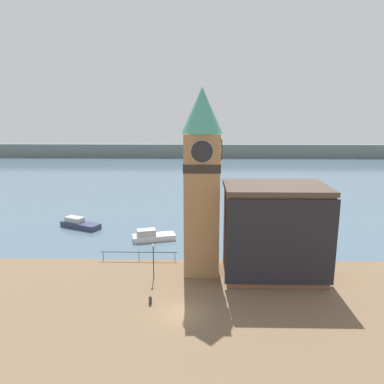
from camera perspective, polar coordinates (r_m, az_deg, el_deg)
ground_plane at (r=35.60m, az=-1.73°, el=-18.00°), size 160.00×160.00×0.00m
water at (r=104.55m, az=0.31°, el=2.55°), size 160.00×120.00×0.00m
far_shoreline at (r=143.82m, az=0.57°, el=6.29°), size 180.00×3.00×5.00m
pier_railing at (r=46.61m, az=-8.09°, el=-9.19°), size 9.39×0.08×1.09m
clock_tower at (r=40.38m, az=1.50°, el=2.12°), size 4.36×4.36×20.34m
pier_building at (r=41.90m, az=12.40°, el=-5.80°), size 11.06×7.52×10.21m
boat_near at (r=53.41m, az=-6.11°, el=-6.68°), size 6.29×3.65×1.61m
boat_far at (r=61.21m, az=-16.79°, el=-4.66°), size 6.83×4.76×1.55m
mooring_bollard_near at (r=37.10m, az=-6.37°, el=-15.99°), size 0.31×0.31×0.78m
lamp_post at (r=41.12m, az=-5.92°, el=-9.42°), size 0.32×0.32×3.95m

